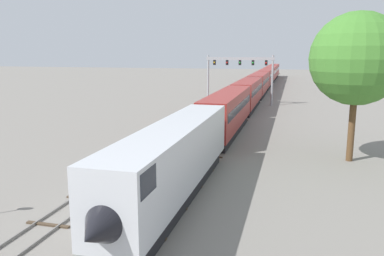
% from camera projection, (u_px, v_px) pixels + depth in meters
% --- Properties ---
extents(ground_plane, '(400.00, 400.00, 0.00)m').
position_uv_depth(ground_plane, '(123.00, 217.00, 22.29)').
color(ground_plane, gray).
extents(track_main, '(2.60, 200.00, 0.16)m').
position_uv_depth(track_main, '(256.00, 98.00, 78.78)').
color(track_main, slate).
rests_on(track_main, ground).
extents(track_near, '(2.60, 160.00, 0.16)m').
position_uv_depth(track_near, '(209.00, 112.00, 61.14)').
color(track_near, slate).
rests_on(track_near, ground).
extents(passenger_train, '(3.04, 144.44, 4.80)m').
position_uv_depth(passenger_train, '(259.00, 84.00, 83.95)').
color(passenger_train, silver).
rests_on(passenger_train, ground).
extents(signal_gantry, '(12.10, 0.49, 8.74)m').
position_uv_depth(signal_gantry, '(240.00, 69.00, 69.25)').
color(signal_gantry, '#999BA0').
rests_on(signal_gantry, ground).
extents(trackside_tree_left, '(7.76, 7.76, 12.64)m').
position_uv_depth(trackside_tree_left, '(357.00, 59.00, 32.25)').
color(trackside_tree_left, brown).
rests_on(trackside_tree_left, ground).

